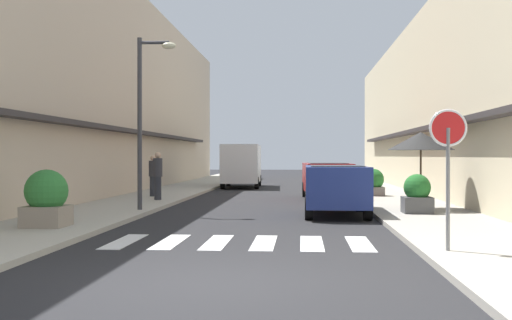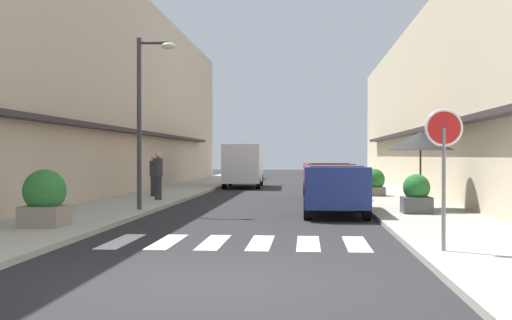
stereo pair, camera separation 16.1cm
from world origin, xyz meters
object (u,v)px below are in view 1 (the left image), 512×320
(round_street_sign, at_px, (448,142))
(street_lamp, at_px, (146,104))
(cafe_umbrella, at_px, (421,142))
(pedestrian_walking_far, at_px, (158,174))
(planter_corner, at_px, (46,198))
(pedestrian_walking_near, at_px, (153,175))
(planter_midblock, at_px, (417,194))
(parked_car_mid, at_px, (327,176))
(planter_far, at_px, (373,183))
(delivery_van, at_px, (242,162))
(parked_car_near, at_px, (336,184))

(round_street_sign, distance_m, street_lamp, 10.52)
(cafe_umbrella, height_order, pedestrian_walking_far, cafe_umbrella)
(planter_corner, relative_size, pedestrian_walking_near, 0.80)
(street_lamp, distance_m, planter_midblock, 8.43)
(cafe_umbrella, bearing_deg, planter_midblock, -104.64)
(parked_car_mid, bearing_deg, planter_far, 18.57)
(pedestrian_walking_far, bearing_deg, delivery_van, 57.90)
(pedestrian_walking_near, bearing_deg, round_street_sign, 32.09)
(parked_car_near, height_order, cafe_umbrella, cafe_umbrella)
(street_lamp, bearing_deg, planter_corner, -104.48)
(round_street_sign, distance_m, pedestrian_walking_far, 14.11)
(delivery_van, xyz_separation_m, planter_midblock, (6.59, -16.11, -0.76))
(parked_car_mid, xyz_separation_m, pedestrian_walking_far, (-6.32, -2.38, 0.14))
(parked_car_near, relative_size, parked_car_mid, 0.88)
(cafe_umbrella, xyz_separation_m, pedestrian_walking_near, (-9.63, 5.21, -1.20))
(parked_car_near, bearing_deg, cafe_umbrella, 23.20)
(parked_car_mid, bearing_deg, round_street_sign, -83.88)
(parked_car_near, xyz_separation_m, planter_far, (1.92, 7.41, -0.27))
(cafe_umbrella, height_order, planter_far, cafe_umbrella)
(delivery_van, relative_size, street_lamp, 1.05)
(planter_midblock, bearing_deg, planter_far, 92.72)
(parked_car_near, bearing_deg, planter_far, 75.45)
(cafe_umbrella, bearing_deg, pedestrian_walking_near, 151.58)
(cafe_umbrella, bearing_deg, parked_car_near, -156.80)
(pedestrian_walking_far, bearing_deg, round_street_sign, -78.34)
(street_lamp, bearing_deg, parked_car_near, -2.30)
(planter_far, bearing_deg, street_lamp, -136.72)
(parked_car_near, xyz_separation_m, cafe_umbrella, (2.65, 1.14, 1.27))
(parked_car_mid, bearing_deg, parked_car_near, -90.00)
(round_street_sign, xyz_separation_m, pedestrian_walking_far, (-7.83, 11.70, -0.92))
(cafe_umbrella, distance_m, planter_midblock, 2.11)
(planter_midblock, height_order, planter_far, planter_midblock)
(round_street_sign, distance_m, cafe_umbrella, 8.53)
(parked_car_near, height_order, planter_midblock, parked_car_near)
(street_lamp, height_order, planter_far, street_lamp)
(pedestrian_walking_far, bearing_deg, street_lamp, -103.63)
(round_street_sign, bearing_deg, delivery_van, 104.08)
(planter_far, bearing_deg, planter_midblock, -87.28)
(planter_midblock, relative_size, pedestrian_walking_far, 0.63)
(delivery_van, distance_m, street_lamp, 15.80)
(delivery_van, bearing_deg, planter_far, -53.59)
(planter_midblock, bearing_deg, delivery_van, 112.25)
(parked_car_near, relative_size, cafe_umbrella, 1.67)
(round_street_sign, xyz_separation_m, planter_corner, (-8.38, 3.00, -1.21))
(delivery_van, distance_m, planter_midblock, 17.42)
(parked_car_near, bearing_deg, pedestrian_walking_near, 137.72)
(cafe_umbrella, relative_size, pedestrian_walking_far, 1.33)
(planter_midblock, relative_size, planter_far, 1.01)
(parked_car_near, height_order, delivery_van, delivery_van)
(street_lamp, relative_size, planter_corner, 3.95)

